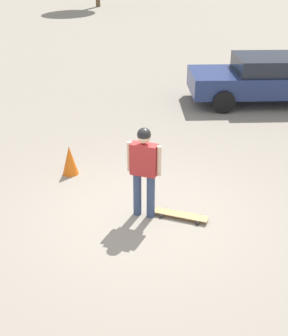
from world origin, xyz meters
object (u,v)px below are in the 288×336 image
Objects in this scene: person at (144,165)px; skateboard at (181,215)px; traffic_cone at (70,160)px; car_parked_near at (265,78)px.

skateboard is (-0.44, 0.48, -0.91)m from person.
skateboard is 2.76m from traffic_cone.
person is 1.12m from skateboard.
skateboard is 1.49× the size of traffic_cone.
person is at bearing 11.28° from skateboard.
car_parked_near reaches higher than traffic_cone.
person is 2.31m from traffic_cone.
car_parked_near is (-6.69, -2.66, -0.27)m from person.
traffic_cone is at bearing 153.17° from person.
person is 7.21m from car_parked_near.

